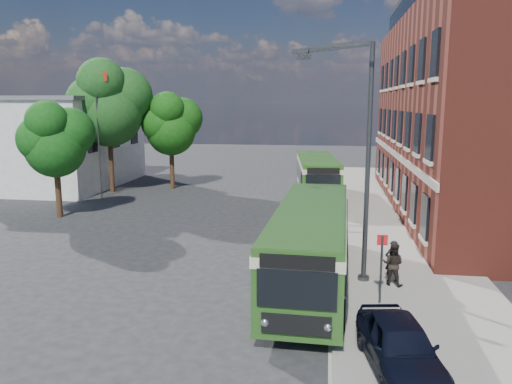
% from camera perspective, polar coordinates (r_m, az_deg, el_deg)
% --- Properties ---
extents(ground, '(120.00, 120.00, 0.00)m').
position_cam_1_polar(ground, '(22.04, -1.94, -7.89)').
color(ground, '#252628').
rests_on(ground, ground).
extents(pavement, '(6.00, 48.00, 0.15)m').
position_cam_1_polar(pavement, '(29.58, 14.40, -3.35)').
color(pavement, gray).
rests_on(pavement, ground).
extents(kerb_line, '(0.12, 48.00, 0.01)m').
position_cam_1_polar(kerb_line, '(29.42, 8.47, -3.35)').
color(kerb_line, beige).
rests_on(kerb_line, ground).
extents(brick_office, '(12.10, 26.00, 14.20)m').
position_cam_1_polar(brick_office, '(34.18, 26.11, 9.40)').
color(brick_office, maroon).
rests_on(brick_office, ground).
extents(white_building, '(9.40, 13.40, 7.30)m').
position_cam_1_polar(white_building, '(44.43, -21.14, 5.42)').
color(white_building, silver).
rests_on(white_building, ground).
extents(flagpole, '(0.95, 0.10, 9.00)m').
position_cam_1_polar(flagpole, '(37.36, -17.55, 6.82)').
color(flagpole, '#333638').
rests_on(flagpole, ground).
extents(street_lamp, '(2.96, 2.38, 9.00)m').
position_cam_1_polar(street_lamp, '(18.75, 11.58, 3.71)').
color(street_lamp, '#333638').
rests_on(street_lamp, ground).
extents(bus_stop_sign, '(0.35, 0.08, 2.52)m').
position_cam_1_polar(bus_stop_sign, '(17.35, 14.13, -8.02)').
color(bus_stop_sign, '#333638').
rests_on(bus_stop_sign, ground).
extents(bus_front, '(2.96, 11.31, 3.02)m').
position_cam_1_polar(bus_front, '(18.81, 6.33, -5.31)').
color(bus_front, '#2A531D').
rests_on(bus_front, ground).
extents(bus_rear, '(3.49, 9.97, 3.02)m').
position_cam_1_polar(bus_rear, '(35.74, 7.01, 2.07)').
color(bus_rear, '#2B6019').
rests_on(bus_rear, ground).
extents(parked_car, '(2.25, 4.21, 1.36)m').
position_cam_1_polar(parked_car, '(13.59, 16.13, -16.49)').
color(parked_car, black).
rests_on(parked_car, pavement).
extents(pedestrian_a, '(0.67, 0.53, 1.61)m').
position_cam_1_polar(pedestrian_a, '(19.61, 15.33, -7.64)').
color(pedestrian_a, black).
rests_on(pedestrian_a, pavement).
extents(pedestrian_b, '(0.95, 0.85, 1.62)m').
position_cam_1_polar(pedestrian_b, '(19.28, 15.39, -7.95)').
color(pedestrian_b, black).
rests_on(pedestrian_b, pavement).
extents(tree_left, '(4.13, 3.92, 6.97)m').
position_cam_1_polar(tree_left, '(31.74, -21.98, 5.65)').
color(tree_left, '#362013').
rests_on(tree_left, ground).
extents(tree_mid, '(5.95, 5.66, 10.05)m').
position_cam_1_polar(tree_mid, '(39.55, -16.48, 9.77)').
color(tree_mid, '#362013').
rests_on(tree_mid, ground).
extents(tree_right, '(4.55, 4.32, 7.68)m').
position_cam_1_polar(tree_right, '(40.10, -9.66, 7.73)').
color(tree_right, '#362013').
rests_on(tree_right, ground).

